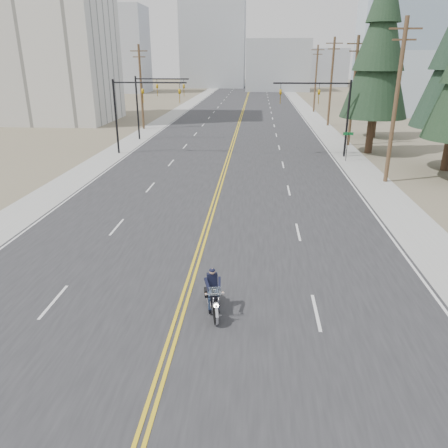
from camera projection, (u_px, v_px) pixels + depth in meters
name	position (u px, v px, depth m)	size (l,w,h in m)	color
ground_plane	(160.00, 380.00, 12.72)	(400.00, 400.00, 0.00)	#776D56
road	(243.00, 111.00, 77.98)	(20.00, 200.00, 0.01)	#303033
sidewalk_left	(179.00, 111.00, 78.79)	(3.00, 200.00, 0.01)	#A5A5A0
sidewalk_right	(308.00, 112.00, 77.18)	(3.00, 200.00, 0.01)	#A5A5A0
traffic_mast_left	(135.00, 102.00, 41.44)	(7.10, 0.26, 7.00)	black
traffic_mast_right	(327.00, 103.00, 40.18)	(7.10, 0.26, 7.00)	black
traffic_mast_far	(151.00, 96.00, 48.94)	(6.10, 0.26, 7.00)	black
street_sign	(348.00, 141.00, 39.29)	(0.90, 0.06, 2.62)	black
utility_pole_b	(396.00, 101.00, 31.17)	(2.20, 0.30, 11.50)	brown
utility_pole_c	(353.00, 90.00, 45.24)	(2.20, 0.30, 11.00)	brown
utility_pole_d	(331.00, 81.00, 59.14)	(2.20, 0.30, 11.50)	brown
utility_pole_e	(316.00, 78.00, 75.07)	(2.20, 0.30, 11.00)	brown
utility_pole_left	(141.00, 86.00, 56.41)	(2.20, 0.30, 10.50)	brown
apartment_block	(40.00, 11.00, 60.65)	(18.00, 14.00, 30.00)	silver
glass_building	(437.00, 51.00, 72.19)	(24.00, 16.00, 20.00)	#9EB5CC
haze_bldg_a	(121.00, 50.00, 118.50)	(14.00, 12.00, 22.00)	#B7BCC6
haze_bldg_b	(277.00, 65.00, 126.22)	(18.00, 14.00, 14.00)	#ADB2B7
haze_bldg_c	(408.00, 58.00, 109.28)	(16.00, 12.00, 18.00)	#B7BCC6
haze_bldg_d	(214.00, 45.00, 139.48)	(20.00, 15.00, 26.00)	#ADB2B7
haze_bldg_e	(325.00, 67.00, 148.69)	(14.00, 14.00, 12.00)	#B7BCC6
haze_bldg_f	(88.00, 61.00, 134.60)	(12.00, 12.00, 16.00)	#ADB2B7
motorcyclist	(213.00, 292.00, 15.86)	(0.90, 2.11, 1.65)	black
conifer_tall	(381.00, 45.00, 39.91)	(6.27, 6.27, 17.41)	#382619
conifer_far	(382.00, 52.00, 48.86)	(6.17, 6.17, 16.53)	#382619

